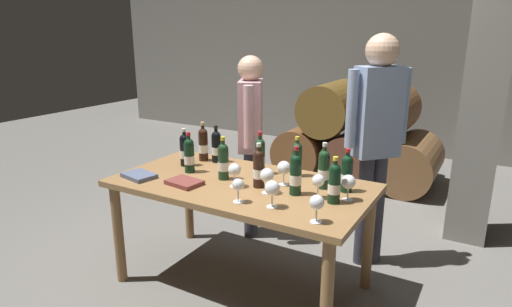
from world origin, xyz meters
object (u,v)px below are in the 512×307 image
wine_bottle_0 (203,144)px  wine_bottle_7 (216,146)px  dining_table (241,195)px  wine_bottle_3 (324,169)px  wine_bottle_5 (347,173)px  wine_bottle_11 (259,168)px  wine_bottle_4 (296,174)px  leather_ledger (139,176)px  wine_bottle_1 (223,161)px  wine_glass_0 (272,189)px  wine_glass_4 (234,170)px  wine_glass_6 (348,182)px  tasting_notebook (184,182)px  wine_bottle_10 (297,159)px  wine_glass_1 (267,176)px  wine_bottle_2 (260,156)px  sommelier_presenting (376,130)px  wine_bottle_9 (189,155)px  taster_seated_left (251,132)px  wine_bottle_6 (334,183)px  wine_glass_5 (318,181)px  wine_glass_3 (238,186)px  wine_glass_2 (317,203)px  wine_bottle_8 (185,150)px  wine_glass_7 (284,168)px

wine_bottle_0 → wine_bottle_7: bearing=8.6°
dining_table → wine_bottle_3: 0.58m
wine_bottle_5 → wine_bottle_11: (-0.51, -0.20, 0.01)m
wine_bottle_4 → leather_ledger: (-1.06, -0.25, -0.12)m
wine_bottle_1 → wine_glass_0: (0.51, -0.27, -0.01)m
wine_bottle_7 → wine_glass_4: 0.57m
wine_glass_6 → tasting_notebook: wine_glass_6 is taller
wine_bottle_10 → wine_glass_1: bearing=-92.7°
wine_glass_1 → wine_bottle_2: bearing=126.0°
wine_bottle_11 → sommelier_presenting: bearing=55.1°
wine_bottle_0 → wine_bottle_2: (0.54, -0.07, 0.00)m
wine_bottle_2 → wine_bottle_9: 0.50m
wine_glass_6 → wine_bottle_5: bearing=112.4°
wine_glass_0 → taster_seated_left: (-0.72, 0.99, 0.05)m
wine_bottle_6 → wine_glass_0: size_ratio=1.75×
wine_glass_4 → wine_glass_5: bearing=8.5°
dining_table → taster_seated_left: 0.84m
wine_bottle_11 → wine_bottle_7: bearing=150.0°
wine_glass_5 → wine_bottle_4: bearing=-177.6°
wine_glass_4 → wine_glass_5: size_ratio=1.04×
wine_bottle_7 → leather_ledger: (-0.25, -0.57, -0.11)m
wine_bottle_7 → wine_glass_3: (0.58, -0.61, -0.02)m
dining_table → wine_bottle_1: (-0.14, 0.00, 0.22)m
wine_glass_1 → taster_seated_left: size_ratio=0.10×
dining_table → wine_bottle_0: 0.63m
wine_glass_2 → wine_glass_6: (0.04, 0.38, 0.00)m
wine_glass_1 → wine_glass_4: bearing=-179.5°
wine_bottle_1 → wine_glass_1: wine_bottle_1 is taller
wine_bottle_6 → wine_glass_3: (-0.49, -0.27, -0.02)m
wine_bottle_8 → wine_glass_1: (0.80, -0.20, -0.01)m
wine_glass_4 → wine_glass_6: wine_glass_6 is taller
dining_table → sommelier_presenting: sommelier_presenting is taller
wine_bottle_6 → wine_glass_2: 0.30m
wine_glass_0 → wine_glass_3: size_ratio=1.10×
wine_bottle_2 → wine_glass_5: wine_bottle_2 is taller
wine_bottle_0 → wine_bottle_3: (1.03, -0.12, -0.00)m
wine_bottle_8 → wine_bottle_11: size_ratio=0.97×
wine_bottle_3 → wine_glass_1: size_ratio=1.85×
wine_bottle_1 → wine_bottle_9: wine_bottle_1 is taller
wine_bottle_5 → wine_glass_3: bearing=-135.1°
wine_glass_1 → wine_glass_5: bearing=14.5°
wine_bottle_2 → wine_glass_7: size_ratio=1.86×
wine_bottle_2 → taster_seated_left: (-0.37, 0.50, 0.03)m
wine_bottle_5 → wine_bottle_7: (-1.06, 0.12, 0.00)m
wine_bottle_1 → wine_bottle_9: (-0.29, 0.01, -0.00)m
wine_glass_6 → wine_glass_7: bearing=173.7°
wine_glass_5 → taster_seated_left: bearing=140.9°
wine_bottle_11 → sommelier_presenting: size_ratio=0.17×
wine_bottle_0 → wine_bottle_6: wine_bottle_0 is taller
wine_bottle_1 → wine_glass_2: bearing=-22.4°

